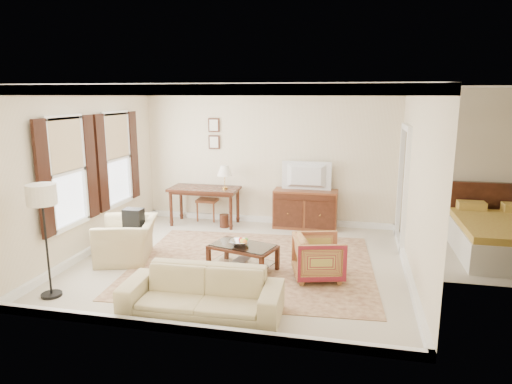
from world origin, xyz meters
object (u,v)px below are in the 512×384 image
at_px(striped_armchair, 319,255).
at_px(sideboard, 305,209).
at_px(coffee_table, 243,251).
at_px(sofa, 202,286).
at_px(tv, 306,167).
at_px(club_armchair, 127,233).
at_px(writing_desk, 205,193).

bearing_deg(striped_armchair, sideboard, -4.22).
bearing_deg(coffee_table, striped_armchair, -2.97).
bearing_deg(sofa, tv, 76.36).
bearing_deg(sideboard, tv, -90.00).
distance_m(sideboard, club_armchair, 3.76).
xyz_separation_m(tv, coffee_table, (-0.71, -2.59, -0.98)).
distance_m(tv, coffee_table, 2.86).
relative_size(coffee_table, sofa, 0.56).
bearing_deg(club_armchair, coffee_table, 71.39).
bearing_deg(coffee_table, sideboard, 74.76).
bearing_deg(striped_armchair, writing_desk, 32.16).
relative_size(sideboard, tv, 1.35).
distance_m(striped_armchair, sofa, 2.03).
distance_m(writing_desk, club_armchair, 2.43).
distance_m(writing_desk, sofa, 4.22).
relative_size(writing_desk, sofa, 0.73).
bearing_deg(tv, striped_armchair, 100.59).
distance_m(tv, club_armchair, 3.83).
distance_m(writing_desk, coffee_table, 2.85).
xyz_separation_m(tv, striped_armchair, (0.50, -2.66, -0.93)).
distance_m(sideboard, striped_armchair, 2.72).
xyz_separation_m(sideboard, club_armchair, (-2.77, -2.53, 0.06)).
relative_size(tv, sofa, 0.48).
xyz_separation_m(club_armchair, sofa, (1.91, -1.66, -0.07)).
relative_size(sideboard, club_armchair, 1.24).
bearing_deg(sofa, club_armchair, 137.18).
bearing_deg(striped_armchair, coffee_table, 72.29).
height_order(sideboard, coffee_table, sideboard).
relative_size(tv, coffee_table, 0.85).
height_order(sideboard, club_armchair, club_armchair).
bearing_deg(writing_desk, club_armchair, -104.62).
bearing_deg(coffee_table, sofa, -95.56).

